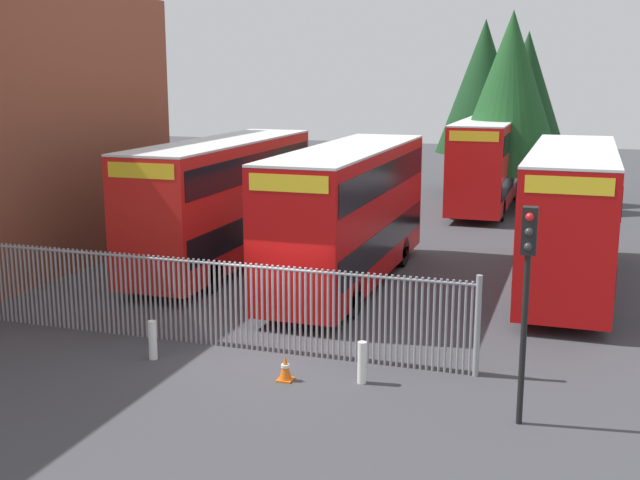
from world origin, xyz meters
name	(u,v)px	position (x,y,z in m)	size (l,w,h in m)	color
ground_plane	(357,274)	(0.00, 8.00, 0.00)	(100.00, 100.00, 0.00)	#3D3D42
palisade_fence	(202,299)	(-1.77, 0.00, 1.18)	(13.76, 0.14, 2.35)	gray
double_decker_bus_near_gate	(224,198)	(-4.81, 7.80, 2.42)	(2.54, 10.81, 4.42)	red
double_decker_bus_behind_fence_left	(348,210)	(0.06, 6.69, 2.42)	(2.54, 10.81, 4.42)	#B70C0C
double_decker_bus_behind_fence_right	(570,213)	(6.75, 8.51, 2.42)	(2.54, 10.81, 4.42)	#B70C0C
double_decker_bus_far_back	(487,160)	(2.48, 22.95, 2.42)	(2.54, 10.81, 4.42)	red
bollard_near_left	(153,340)	(-2.43, -1.35, 0.47)	(0.20, 0.20, 0.95)	silver
bollard_center_front	(362,362)	(2.71, -1.22, 0.47)	(0.20, 0.20, 0.95)	silver
traffic_cone_by_gate	(285,368)	(1.06, -1.62, 0.29)	(0.34, 0.34, 0.59)	orange
traffic_light_kerbside	(527,276)	(6.18, -2.26, 2.99)	(0.28, 0.33, 4.30)	black
tree_tall_back	(483,87)	(1.50, 28.09, 5.90)	(5.07, 5.07, 9.52)	#4C3823
tree_short_side	(510,92)	(3.44, 22.72, 5.76)	(5.37, 5.37, 9.60)	#4C3823
tree_mid_row	(526,101)	(4.02, 25.09, 5.26)	(4.83, 4.83, 8.72)	#4C3823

